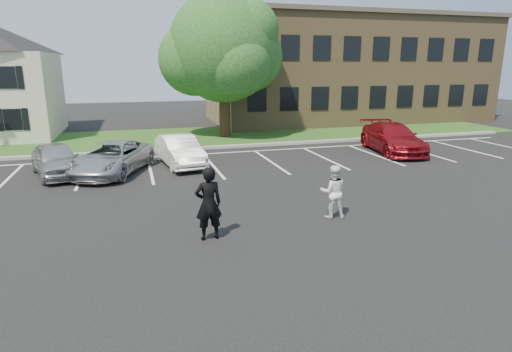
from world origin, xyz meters
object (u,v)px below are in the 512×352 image
Objects in this scene: car_silver_west at (56,160)px; car_white_sedan at (180,151)px; man_black_suit at (208,204)px; office_building at (346,69)px; tree at (225,50)px; man_white_shirt at (333,192)px; car_silver_minivan at (112,158)px; car_red_compact at (393,138)px.

car_white_sedan is (5.12, 0.45, 0.00)m from car_silver_west.
office_building is at bearing -129.84° from man_black_suit.
tree is 2.12× the size of car_white_sedan.
tree is at bearing -76.92° from man_white_shirt.
car_silver_minivan is at bearing -35.58° from man_white_shirt.
car_red_compact is at bearing 25.96° from car_silver_minivan.
office_building is 5.60× the size of car_silver_west.
tree is 12.59m from car_silver_west.
office_building is at bearing 82.06° from car_red_compact.
car_white_sedan is at bearing -12.20° from car_silver_west.
tree is 9.33m from car_white_sedan.
car_red_compact is (-4.33, -13.58, -3.41)m from office_building.
car_white_sedan is at bearing -170.56° from car_red_compact.
man_black_suit is at bearing -125.05° from office_building.
tree reaches higher than car_white_sedan.
man_black_suit is 9.70m from car_silver_west.
man_black_suit is 1.21× the size of man_white_shirt.
car_silver_minivan is at bearing -130.31° from tree.
car_silver_minivan is 0.93× the size of car_red_compact.
man_white_shirt is 0.31× the size of car_red_compact.
car_silver_west is (-4.85, 8.40, -0.29)m from man_black_suit.
car_silver_minivan is (-6.50, 7.56, -0.14)m from man_white_shirt.
office_building is 25.09m from car_silver_west.
tree is at bearing -108.91° from man_black_suit.
car_silver_west is 2.22m from car_silver_minivan.
man_black_suit is at bearing 22.25° from man_white_shirt.
man_black_suit is 0.49× the size of car_silver_west.
tree is 16.09m from man_white_shirt.
office_building is 11.48× the size of man_black_suit.
car_silver_minivan is 3.01m from car_white_sedan.
man_black_suit reaches higher than car_silver_west.
tree reaches higher than car_silver_minivan.
man_white_shirt reaches higher than car_silver_west.
car_silver_west is at bearing -139.40° from tree.
car_red_compact is (14.02, 0.66, 0.09)m from car_silver_minivan.
office_building reaches higher than man_white_shirt.
car_silver_west is at bearing 176.67° from car_white_sedan.
tree is 1.84× the size of car_silver_minivan.
car_silver_minivan is at bearing -24.05° from car_silver_west.
man_black_suit is at bearing -100.14° from car_white_sedan.
man_white_shirt is at bearing -59.22° from car_silver_west.
car_red_compact is (11.10, -0.06, 0.07)m from car_white_sedan.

